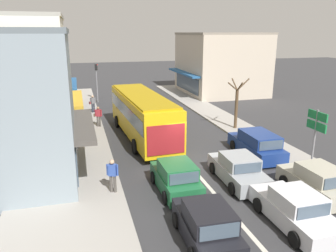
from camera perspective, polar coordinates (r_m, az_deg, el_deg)
name	(u,v)px	position (r m, az deg, el deg)	size (l,w,h in m)	color
ground_plane	(187,162)	(19.63, 3.29, -6.25)	(140.00, 140.00, 0.00)	#353538
lane_centre_line	(169,141)	(23.22, 0.13, -2.65)	(0.20, 28.00, 0.01)	silver
sidewalk_left	(69,140)	(24.34, -16.82, -2.31)	(5.20, 44.00, 0.14)	#A39E96
kerb_right	(235,126)	(27.18, 11.66, -0.08)	(2.80, 44.00, 0.12)	#A39E96
shopfront_mid_block	(14,79)	(25.28, -25.27, 7.34)	(8.14, 7.01, 8.58)	silver
shopfront_far_end	(30,77)	(33.21, -22.94, 7.79)	(7.43, 8.19, 6.83)	#84939E
building_right_far	(220,63)	(42.17, 9.12, 10.72)	(9.88, 10.31, 7.43)	beige
city_bus	(142,113)	(23.49, -4.52, 2.28)	(3.17, 10.98, 3.23)	yellow
sedan_queue_far_back	(238,170)	(17.24, 12.11, -7.47)	(1.99, 4.25, 1.47)	#9EA3A8
hatchback_adjacent_lane_trail	(176,178)	(15.87, 1.40, -9.02)	(1.86, 3.73, 1.54)	#1E6638
sedan_adjacent_lane_lead	(295,210)	(14.26, 21.28, -13.49)	(1.91, 4.21, 1.47)	silver
hatchback_behind_bus_near	(207,225)	(12.42, 6.74, -16.82)	(1.93, 3.76, 1.54)	black
parked_hatchback_kerb_front	(316,182)	(16.95, 24.38, -8.86)	(1.90, 3.75, 1.54)	#B7B29E
parked_wagon_kerb_second	(257,145)	(20.96, 15.21, -3.17)	(2.02, 4.54, 1.58)	navy
traffic_light_downstreet	(97,76)	(36.66, -12.34, 8.45)	(0.33, 0.24, 4.20)	gray
directional_road_sign	(316,127)	(18.65, 24.40, -0.13)	(0.10, 1.40, 3.60)	gray
street_tree_right	(236,105)	(26.15, 11.84, 3.58)	(1.82, 1.80, 4.04)	brown
pedestrian_with_handbag_near	(98,115)	(26.69, -12.06, 1.84)	(0.66, 0.36, 1.63)	#4C4742
pedestrian_browsing_midblock	(113,174)	(15.65, -9.63, -8.21)	(0.53, 0.34, 1.63)	#4C4742
pedestrian_far_walker	(93,103)	(31.65, -12.97, 3.98)	(0.64, 0.43, 1.63)	#232838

